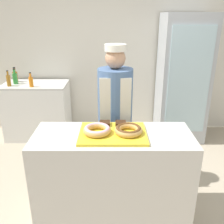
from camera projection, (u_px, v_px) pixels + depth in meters
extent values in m
plane|color=#B7A88E|center=(112.00, 212.00, 2.56)|extent=(14.00, 14.00, 0.00)
cube|color=silver|center=(112.00, 51.00, 4.05)|extent=(8.00, 0.06, 2.70)
cube|color=beige|center=(112.00, 176.00, 2.40)|extent=(1.44, 0.57, 0.88)
cube|color=yellow|center=(112.00, 133.00, 2.23)|extent=(0.60, 0.45, 0.02)
torus|color=tan|center=(96.00, 130.00, 2.20)|extent=(0.25, 0.25, 0.06)
torus|color=#EFADC6|center=(96.00, 129.00, 2.20)|extent=(0.23, 0.23, 0.03)
torus|color=tan|center=(128.00, 130.00, 2.20)|extent=(0.25, 0.25, 0.06)
torus|color=brown|center=(128.00, 129.00, 2.20)|extent=(0.23, 0.23, 0.03)
cube|color=#382111|center=(104.00, 123.00, 2.37)|extent=(0.10, 0.10, 0.03)
cube|color=#382111|center=(120.00, 123.00, 2.37)|extent=(0.10, 0.10, 0.03)
cylinder|color=#4C4C51|center=(114.00, 151.00, 2.95)|extent=(0.27, 0.27, 0.78)
cylinder|color=#4C6B99|center=(114.00, 96.00, 2.70)|extent=(0.38, 0.38, 0.59)
cube|color=silver|center=(114.00, 134.00, 2.67)|extent=(0.32, 0.02, 1.23)
sphere|color=tan|center=(115.00, 58.00, 2.55)|extent=(0.21, 0.21, 0.21)
cylinder|color=white|center=(115.00, 48.00, 2.52)|extent=(0.22, 0.22, 0.07)
cube|color=#ADB2B7|center=(182.00, 79.00, 3.85)|extent=(0.72, 0.62, 1.93)
cube|color=silver|center=(188.00, 82.00, 3.54)|extent=(0.59, 0.02, 1.54)
cube|color=white|center=(37.00, 111.00, 4.03)|extent=(0.99, 0.57, 0.89)
cube|color=gray|center=(34.00, 85.00, 3.88)|extent=(0.99, 0.57, 0.01)
cylinder|color=#2D8C38|center=(14.00, 79.00, 3.83)|extent=(0.07, 0.07, 0.16)
cylinder|color=#2D8C38|center=(13.00, 72.00, 3.79)|extent=(0.03, 0.03, 0.06)
cylinder|color=black|center=(13.00, 69.00, 3.78)|extent=(0.04, 0.04, 0.01)
cylinder|color=orange|center=(30.00, 82.00, 3.67)|extent=(0.06, 0.06, 0.15)
cylinder|color=orange|center=(29.00, 75.00, 3.63)|extent=(0.03, 0.03, 0.06)
cylinder|color=black|center=(29.00, 73.00, 3.62)|extent=(0.03, 0.03, 0.01)
cylinder|color=#99661E|center=(8.00, 81.00, 3.71)|extent=(0.06, 0.06, 0.16)
cylinder|color=#99661E|center=(7.00, 73.00, 3.67)|extent=(0.03, 0.03, 0.06)
cylinder|color=black|center=(6.00, 71.00, 3.65)|extent=(0.03, 0.03, 0.01)
cylinder|color=#99661E|center=(14.00, 77.00, 3.95)|extent=(0.08, 0.08, 0.16)
cylinder|color=#99661E|center=(13.00, 70.00, 3.91)|extent=(0.03, 0.03, 0.06)
cylinder|color=black|center=(13.00, 68.00, 3.90)|extent=(0.04, 0.04, 0.01)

